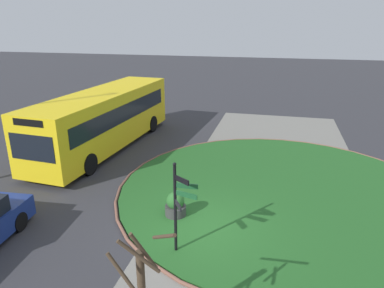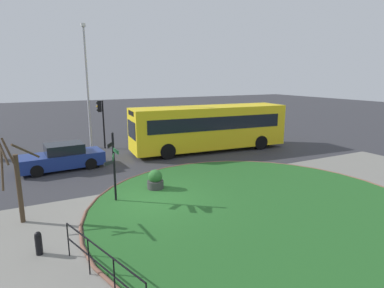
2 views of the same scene
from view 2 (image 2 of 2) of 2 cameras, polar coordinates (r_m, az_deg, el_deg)
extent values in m
plane|color=#333338|center=(13.39, -7.37, -10.25)|extent=(120.00, 120.00, 0.00)
cube|color=gray|center=(11.56, -3.65, -13.89)|extent=(32.00, 7.70, 0.02)
cylinder|color=#235B23|center=(12.95, 11.69, -10.96)|extent=(13.07, 13.07, 0.10)
torus|color=brown|center=(12.95, 11.69, -10.94)|extent=(13.38, 13.38, 0.11)
cylinder|color=black|center=(13.07, -13.91, -4.49)|extent=(0.09, 0.09, 2.83)
sphere|color=black|center=(12.74, -14.25, 1.84)|extent=(0.10, 0.10, 0.10)
cube|color=black|center=(12.53, -14.61, -0.16)|extent=(0.31, 0.46, 0.15)
cube|color=#195128|center=(12.53, -13.64, -1.25)|extent=(0.07, 0.62, 0.15)
cube|color=#195128|center=(12.55, -14.11, -2.29)|extent=(0.21, 0.65, 0.15)
cube|color=black|center=(12.78, -14.87, -3.37)|extent=(0.43, 0.30, 0.15)
cylinder|color=black|center=(10.52, -26.02, -16.20)|extent=(0.20, 0.20, 0.60)
sphere|color=black|center=(10.37, -26.20, -14.57)|extent=(0.19, 0.19, 0.19)
cube|color=black|center=(8.28, -16.42, -17.69)|extent=(1.17, 3.54, 0.03)
cube|color=black|center=(8.52, -16.22, -20.40)|extent=(1.17, 3.54, 0.03)
cylinder|color=black|center=(10.01, -21.55, -15.89)|extent=(0.04, 0.04, 1.03)
cylinder|color=black|center=(9.02, -18.21, -18.93)|extent=(0.04, 0.04, 1.03)
cylinder|color=black|center=(8.09, -13.90, -22.62)|extent=(0.04, 0.04, 1.03)
cube|color=yellow|center=(21.83, 3.17, 3.16)|extent=(10.98, 3.35, 2.80)
cube|color=black|center=(20.62, 4.77, 3.71)|extent=(9.50, 0.70, 0.88)
cube|color=black|center=(22.94, 1.75, 4.60)|extent=(9.50, 0.70, 0.88)
cube|color=black|center=(20.05, -10.91, 2.56)|extent=(0.17, 2.11, 1.10)
cube|color=black|center=(19.91, -11.03, 5.51)|extent=(0.12, 1.42, 0.28)
cylinder|color=black|center=(19.69, -4.44, -1.33)|extent=(1.02, 0.37, 1.00)
cylinder|color=black|center=(21.90, -6.42, 0.01)|extent=(1.02, 0.37, 1.00)
cylinder|color=black|center=(22.78, 12.32, 0.27)|extent=(1.02, 0.37, 1.00)
cylinder|color=black|center=(24.72, 9.16, 1.32)|extent=(1.02, 0.37, 1.00)
cube|color=navy|center=(18.95, -22.55, -2.65)|extent=(4.53, 2.15, 0.73)
cube|color=black|center=(18.83, -22.18, -0.73)|extent=(2.07, 1.74, 0.53)
cube|color=#EAEACC|center=(18.23, -29.13, -3.72)|extent=(0.04, 0.20, 0.12)
cube|color=#EAEACC|center=(19.29, -29.30, -2.93)|extent=(0.04, 0.20, 0.12)
cylinder|color=black|center=(18.06, -26.33, -4.42)|extent=(0.66, 0.27, 0.64)
cylinder|color=black|center=(19.66, -26.80, -3.19)|extent=(0.66, 0.27, 0.64)
cylinder|color=black|center=(18.46, -17.90, -3.39)|extent=(0.66, 0.27, 0.64)
cylinder|color=black|center=(20.02, -19.04, -2.28)|extent=(0.66, 0.27, 0.64)
cylinder|color=black|center=(23.30, -15.73, 3.38)|extent=(0.11, 0.11, 3.41)
cube|color=black|center=(23.15, -16.43, 6.56)|extent=(0.31, 0.31, 0.78)
sphere|color=black|center=(23.13, -16.84, 7.14)|extent=(0.16, 0.16, 0.16)
sphere|color=#F2A519|center=(23.15, -16.81, 6.54)|extent=(0.16, 0.16, 0.16)
sphere|color=black|center=(23.18, -16.77, 5.94)|extent=(0.16, 0.16, 0.16)
cylinder|color=#B7B7BC|center=(23.49, -18.42, 9.34)|extent=(0.16, 0.16, 8.35)
cylinder|color=silver|center=(23.72, -19.16, 19.74)|extent=(0.32, 0.32, 0.22)
cylinder|color=#383838|center=(14.50, -6.65, -7.49)|extent=(0.74, 0.74, 0.45)
sphere|color=#286028|center=(14.36, -6.70, -5.87)|extent=(0.63, 0.63, 0.63)
cylinder|color=#423323|center=(12.56, -28.85, -7.21)|extent=(0.16, 0.16, 2.48)
cylinder|color=#423323|center=(12.38, -31.20, -3.87)|extent=(0.09, 0.92, 1.30)
cylinder|color=#423323|center=(12.06, -30.34, -1.24)|extent=(0.42, 0.44, 0.94)
cylinder|color=#423323|center=(11.82, -27.92, -1.13)|extent=(0.82, 0.77, 0.71)
cylinder|color=#423323|center=(12.10, -31.07, -1.29)|extent=(0.35, 0.73, 0.78)
camera|label=1|loc=(11.38, -60.56, 13.89)|focal=33.12mm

